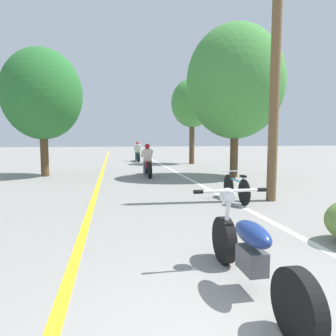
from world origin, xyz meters
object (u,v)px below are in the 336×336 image
Objects in this scene: bicycle_parked at (236,188)px; roadside_tree_left at (42,94)px; motorcycle_foreground at (250,251)px; roadside_tree_right_far at (192,104)px; motorcycle_rider_lead at (147,164)px; roadside_tree_right_near at (236,82)px; utility_pole at (275,84)px; motorcycle_rider_far at (138,154)px.

roadside_tree_left is at bearing 132.97° from bicycle_parked.
motorcycle_foreground is 1.33× the size of bicycle_parked.
roadside_tree_right_far is 7.45m from motorcycle_rider_lead.
roadside_tree_right_near is 6.63m from roadside_tree_right_far.
roadside_tree_right_far is (0.94, 11.32, 0.83)m from utility_pole.
utility_pole is 2.73m from bicycle_parked.
roadside_tree_left is 2.43× the size of motorcycle_rider_lead.
roadside_tree_right_far is at bearing 90.15° from roadside_tree_right_near.
utility_pole is 1.07× the size of roadside_tree_right_far.
motorcycle_rider_far is at bearing 59.31° from roadside_tree_left.
motorcycle_rider_far reaches higher than motorcycle_rider_lead.
motorcycle_foreground is at bearing -111.53° from bicycle_parked.
motorcycle_rider_far is (0.28, 8.38, 0.00)m from motorcycle_rider_lead.
roadside_tree_right_near is at bearing -89.85° from roadside_tree_right_far.
motorcycle_rider_lead is (4.24, -0.77, -2.87)m from roadside_tree_left.
roadside_tree_left is 9.09m from bicycle_parked.
bicycle_parked is at bearing -47.03° from roadside_tree_left.
motorcycle_rider_lead is 1.01× the size of motorcycle_rider_far.
roadside_tree_left is 2.45× the size of motorcycle_rider_far.
motorcycle_rider_far is (-3.21, 9.26, -3.31)m from roadside_tree_right_near.
bicycle_parked is at bearing -99.42° from roadside_tree_right_far.
roadside_tree_right_near is 3.83× the size of bicycle_parked.
roadside_tree_right_near is 7.91m from roadside_tree_left.
utility_pole is at bearing 58.01° from motorcycle_foreground.
bicycle_parked is at bearing 68.47° from motorcycle_foreground.
motorcycle_foreground reaches higher than bicycle_parked.
utility_pole is 11.39m from roadside_tree_right_far.
roadside_tree_right_near reaches higher than bicycle_parked.
utility_pole reaches higher than motorcycle_rider_far.
motorcycle_rider_lead is at bearing -10.30° from roadside_tree_left.
bicycle_parked is at bearing 175.80° from utility_pole.
utility_pole is 0.92× the size of roadside_tree_right_near.
roadside_tree_right_far reaches higher than motorcycle_rider_far.
motorcycle_rider_far is 1.34× the size of bicycle_parked.
motorcycle_rider_far is (-3.19, 2.63, -3.22)m from roadside_tree_right_far.
bicycle_parked is at bearing -112.18° from roadside_tree_right_near.
motorcycle_foreground is (4.18, -10.47, -2.97)m from roadside_tree_left.
roadside_tree_right_near is at bearing -12.04° from roadside_tree_left.
utility_pole is 1.07× the size of roadside_tree_left.
roadside_tree_right_far is 2.49× the size of motorcycle_foreground.
roadside_tree_right_far is at bearing 85.24° from utility_pole.
motorcycle_rider_far is at bearing 109.10° from roadside_tree_right_near.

